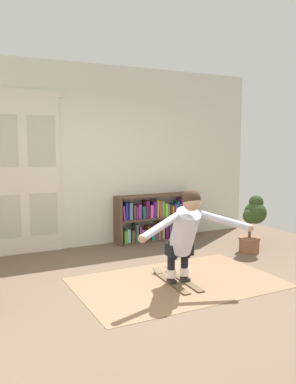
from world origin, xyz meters
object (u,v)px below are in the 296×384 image
skis_pair (177,280)px  person_skier (185,230)px  bookshelf (156,220)px  potted_plant (253,222)px

skis_pair → person_skier: 0.68m
bookshelf → skis_pair: size_ratio=1.68×
skis_pair → person_skier: person_skier is taller
bookshelf → potted_plant: (0.93, -1.36, 0.13)m
person_skier → bookshelf: bearing=70.0°
potted_plant → person_skier: 1.91m
skis_pair → person_skier: bearing=-93.9°
bookshelf → potted_plant: potted_plant is taller
bookshelf → skis_pair: bearing=-111.5°
skis_pair → bookshelf: bearing=68.5°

